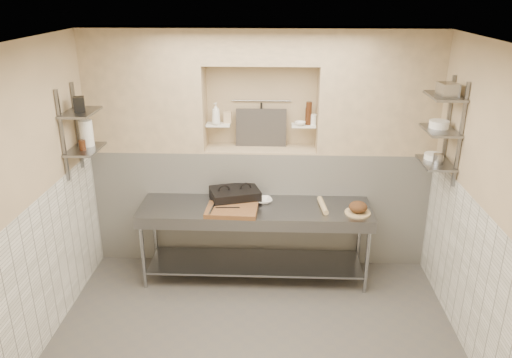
# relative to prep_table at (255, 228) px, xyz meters

# --- Properties ---
(floor) EXTENTS (4.00, 3.90, 0.10)m
(floor) POSITION_rel_prep_table_xyz_m (0.04, -1.18, -0.69)
(floor) COLOR #4E4A45
(floor) RESTS_ON ground
(ceiling) EXTENTS (4.00, 3.90, 0.10)m
(ceiling) POSITION_rel_prep_table_xyz_m (0.04, -1.18, 2.21)
(ceiling) COLOR silver
(ceiling) RESTS_ON ground
(wall_left) EXTENTS (0.10, 3.90, 2.80)m
(wall_left) POSITION_rel_prep_table_xyz_m (-2.01, -1.18, 0.76)
(wall_left) COLOR tan
(wall_left) RESTS_ON ground
(wall_right) EXTENTS (0.10, 3.90, 2.80)m
(wall_right) POSITION_rel_prep_table_xyz_m (2.09, -1.18, 0.76)
(wall_right) COLOR tan
(wall_right) RESTS_ON ground
(wall_back) EXTENTS (4.00, 0.10, 2.80)m
(wall_back) POSITION_rel_prep_table_xyz_m (0.04, 0.82, 0.76)
(wall_back) COLOR tan
(wall_back) RESTS_ON ground
(backwall_lower) EXTENTS (4.00, 0.40, 1.40)m
(backwall_lower) POSITION_rel_prep_table_xyz_m (0.04, 0.57, 0.06)
(backwall_lower) COLOR white
(backwall_lower) RESTS_ON floor
(alcove_sill) EXTENTS (1.30, 0.40, 0.02)m
(alcove_sill) POSITION_rel_prep_table_xyz_m (0.04, 0.57, 0.77)
(alcove_sill) COLOR tan
(alcove_sill) RESTS_ON backwall_lower
(backwall_pillar_left) EXTENTS (1.35, 0.40, 1.40)m
(backwall_pillar_left) POSITION_rel_prep_table_xyz_m (-1.28, 0.57, 1.46)
(backwall_pillar_left) COLOR tan
(backwall_pillar_left) RESTS_ON backwall_lower
(backwall_pillar_right) EXTENTS (1.35, 0.40, 1.40)m
(backwall_pillar_right) POSITION_rel_prep_table_xyz_m (1.37, 0.57, 1.46)
(backwall_pillar_right) COLOR tan
(backwall_pillar_right) RESTS_ON backwall_lower
(backwall_header) EXTENTS (1.30, 0.40, 0.40)m
(backwall_header) POSITION_rel_prep_table_xyz_m (0.04, 0.57, 1.96)
(backwall_header) COLOR tan
(backwall_header) RESTS_ON backwall_lower
(wainscot_left) EXTENTS (0.02, 3.90, 1.40)m
(wainscot_left) POSITION_rel_prep_table_xyz_m (-1.95, -1.18, 0.06)
(wainscot_left) COLOR white
(wainscot_left) RESTS_ON floor
(wainscot_right) EXTENTS (0.02, 3.90, 1.40)m
(wainscot_right) POSITION_rel_prep_table_xyz_m (2.03, -1.18, 0.06)
(wainscot_right) COLOR white
(wainscot_right) RESTS_ON floor
(alcove_shelf_left) EXTENTS (0.28, 0.16, 0.02)m
(alcove_shelf_left) POSITION_rel_prep_table_xyz_m (-0.46, 0.57, 1.06)
(alcove_shelf_left) COLOR white
(alcove_shelf_left) RESTS_ON backwall_lower
(alcove_shelf_right) EXTENTS (0.28, 0.16, 0.02)m
(alcove_shelf_right) POSITION_rel_prep_table_xyz_m (0.54, 0.57, 1.06)
(alcove_shelf_right) COLOR white
(alcove_shelf_right) RESTS_ON backwall_lower
(utensil_rail) EXTENTS (0.70, 0.02, 0.02)m
(utensil_rail) POSITION_rel_prep_table_xyz_m (0.04, 0.74, 1.31)
(utensil_rail) COLOR gray
(utensil_rail) RESTS_ON wall_back
(hanging_steel) EXTENTS (0.02, 0.02, 0.30)m
(hanging_steel) POSITION_rel_prep_table_xyz_m (0.04, 0.72, 1.14)
(hanging_steel) COLOR black
(hanging_steel) RESTS_ON utensil_rail
(splash_panel) EXTENTS (0.60, 0.08, 0.45)m
(splash_panel) POSITION_rel_prep_table_xyz_m (0.04, 0.67, 1.00)
(splash_panel) COLOR #383330
(splash_panel) RESTS_ON alcove_sill
(shelf_rail_left_a) EXTENTS (0.03, 0.03, 0.95)m
(shelf_rail_left_a) POSITION_rel_prep_table_xyz_m (-1.93, 0.07, 1.16)
(shelf_rail_left_a) COLOR slate
(shelf_rail_left_a) RESTS_ON wall_left
(shelf_rail_left_b) EXTENTS (0.03, 0.03, 0.95)m
(shelf_rail_left_b) POSITION_rel_prep_table_xyz_m (-1.93, -0.33, 1.16)
(shelf_rail_left_b) COLOR slate
(shelf_rail_left_b) RESTS_ON wall_left
(wall_shelf_left_lower) EXTENTS (0.30, 0.50, 0.02)m
(wall_shelf_left_lower) POSITION_rel_prep_table_xyz_m (-1.80, -0.13, 0.96)
(wall_shelf_left_lower) COLOR slate
(wall_shelf_left_lower) RESTS_ON wall_left
(wall_shelf_left_upper) EXTENTS (0.30, 0.50, 0.03)m
(wall_shelf_left_upper) POSITION_rel_prep_table_xyz_m (-1.80, -0.13, 1.36)
(wall_shelf_left_upper) COLOR slate
(wall_shelf_left_upper) RESTS_ON wall_left
(shelf_rail_right_a) EXTENTS (0.03, 0.03, 1.05)m
(shelf_rail_right_a) POSITION_rel_prep_table_xyz_m (2.02, 0.07, 1.21)
(shelf_rail_right_a) COLOR slate
(shelf_rail_right_a) RESTS_ON wall_right
(shelf_rail_right_b) EXTENTS (0.03, 0.03, 1.05)m
(shelf_rail_right_b) POSITION_rel_prep_table_xyz_m (2.02, -0.33, 1.21)
(shelf_rail_right_b) COLOR slate
(shelf_rail_right_b) RESTS_ON wall_right
(wall_shelf_right_lower) EXTENTS (0.30, 0.50, 0.02)m
(wall_shelf_right_lower) POSITION_rel_prep_table_xyz_m (1.88, -0.13, 0.86)
(wall_shelf_right_lower) COLOR slate
(wall_shelf_right_lower) RESTS_ON wall_right
(wall_shelf_right_mid) EXTENTS (0.30, 0.50, 0.02)m
(wall_shelf_right_mid) POSITION_rel_prep_table_xyz_m (1.88, -0.13, 1.21)
(wall_shelf_right_mid) COLOR slate
(wall_shelf_right_mid) RESTS_ON wall_right
(wall_shelf_right_upper) EXTENTS (0.30, 0.50, 0.03)m
(wall_shelf_right_upper) POSITION_rel_prep_table_xyz_m (1.88, -0.13, 1.56)
(wall_shelf_right_upper) COLOR slate
(wall_shelf_right_upper) RESTS_ON wall_right
(prep_table) EXTENTS (2.60, 0.70, 0.90)m
(prep_table) POSITION_rel_prep_table_xyz_m (0.00, 0.00, 0.00)
(prep_table) COLOR gray
(prep_table) RESTS_ON floor
(panini_press) EXTENTS (0.63, 0.53, 0.15)m
(panini_press) POSITION_rel_prep_table_xyz_m (-0.24, 0.17, 0.33)
(panini_press) COLOR black
(panini_press) RESTS_ON prep_table
(cutting_board) EXTENTS (0.57, 0.41, 0.05)m
(cutting_board) POSITION_rel_prep_table_xyz_m (-0.25, -0.15, 0.28)
(cutting_board) COLOR brown
(cutting_board) RESTS_ON prep_table
(knife_blade) EXTENTS (0.27, 0.04, 0.01)m
(knife_blade) POSITION_rel_prep_table_xyz_m (-0.30, -0.13, 0.31)
(knife_blade) COLOR gray
(knife_blade) RESTS_ON cutting_board
(tongs) EXTENTS (0.05, 0.27, 0.02)m
(tongs) POSITION_rel_prep_table_xyz_m (-0.46, -0.19, 0.31)
(tongs) COLOR gray
(tongs) RESTS_ON cutting_board
(mixing_bowl) EXTENTS (0.24, 0.24, 0.05)m
(mixing_bowl) POSITION_rel_prep_table_xyz_m (0.09, 0.14, 0.28)
(mixing_bowl) COLOR white
(mixing_bowl) RESTS_ON prep_table
(rolling_pin) EXTENTS (0.10, 0.40, 0.06)m
(rolling_pin) POSITION_rel_prep_table_xyz_m (0.76, 0.02, 0.29)
(rolling_pin) COLOR tan
(rolling_pin) RESTS_ON prep_table
(bread_board) EXTENTS (0.28, 0.28, 0.02)m
(bread_board) POSITION_rel_prep_table_xyz_m (1.12, -0.11, 0.27)
(bread_board) COLOR tan
(bread_board) RESTS_ON prep_table
(bread_loaf) EXTENTS (0.20, 0.20, 0.12)m
(bread_loaf) POSITION_rel_prep_table_xyz_m (1.12, -0.11, 0.33)
(bread_loaf) COLOR #4C2D19
(bread_loaf) RESTS_ON bread_board
(bottle_soap) EXTENTS (0.12, 0.12, 0.26)m
(bottle_soap) POSITION_rel_prep_table_xyz_m (-0.48, 0.52, 1.20)
(bottle_soap) COLOR white
(bottle_soap) RESTS_ON alcove_shelf_left
(jar_alcove) EXTENTS (0.09, 0.09, 0.13)m
(jar_alcove) POSITION_rel_prep_table_xyz_m (-0.35, 0.62, 1.14)
(jar_alcove) COLOR tan
(jar_alcove) RESTS_ON alcove_shelf_left
(bowl_alcove) EXTENTS (0.14, 0.14, 0.04)m
(bowl_alcove) POSITION_rel_prep_table_xyz_m (0.50, 0.53, 1.09)
(bowl_alcove) COLOR white
(bowl_alcove) RESTS_ON alcove_shelf_right
(condiment_a) EXTENTS (0.05, 0.05, 0.19)m
(condiment_a) POSITION_rel_prep_table_xyz_m (0.58, 0.58, 1.17)
(condiment_a) COLOR #391C0D
(condiment_a) RESTS_ON alcove_shelf_right
(condiment_b) EXTENTS (0.07, 0.07, 0.27)m
(condiment_b) POSITION_rel_prep_table_xyz_m (0.60, 0.56, 1.20)
(condiment_b) COLOR #391C0D
(condiment_b) RESTS_ON alcove_shelf_right
(condiment_c) EXTENTS (0.07, 0.07, 0.12)m
(condiment_c) POSITION_rel_prep_table_xyz_m (0.65, 0.56, 1.13)
(condiment_c) COLOR white
(condiment_c) RESTS_ON alcove_shelf_right
(jug_left) EXTENTS (0.14, 0.14, 0.28)m
(jug_left) POSITION_rel_prep_table_xyz_m (-1.80, -0.04, 1.11)
(jug_left) COLOR white
(jug_left) RESTS_ON wall_shelf_left_lower
(jar_left) EXTENTS (0.07, 0.07, 0.11)m
(jar_left) POSITION_rel_prep_table_xyz_m (-1.80, -0.19, 1.02)
(jar_left) COLOR #391C0D
(jar_left) RESTS_ON wall_shelf_left_lower
(box_left_upper) EXTENTS (0.14, 0.14, 0.15)m
(box_left_upper) POSITION_rel_prep_table_xyz_m (-1.80, -0.14, 1.45)
(box_left_upper) COLOR black
(box_left_upper) RESTS_ON wall_shelf_left_upper
(bowl_right) EXTENTS (0.19, 0.19, 0.06)m
(bowl_right) POSITION_rel_prep_table_xyz_m (1.88, -0.04, 0.90)
(bowl_right) COLOR white
(bowl_right) RESTS_ON wall_shelf_right_lower
(canister_right) EXTENTS (0.11, 0.11, 0.11)m
(canister_right) POSITION_rel_prep_table_xyz_m (1.88, -0.20, 0.92)
(canister_right) COLOR gray
(canister_right) RESTS_ON wall_shelf_right_lower
(bowl_right_mid) EXTENTS (0.20, 0.20, 0.07)m
(bowl_right_mid) POSITION_rel_prep_table_xyz_m (1.88, -0.08, 1.26)
(bowl_right_mid) COLOR white
(bowl_right_mid) RESTS_ON wall_shelf_right_mid
(basket_right) EXTENTS (0.19, 0.22, 0.13)m
(basket_right) POSITION_rel_prep_table_xyz_m (1.88, -0.19, 1.63)
(basket_right) COLOR gray
(basket_right) RESTS_ON wall_shelf_right_upper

